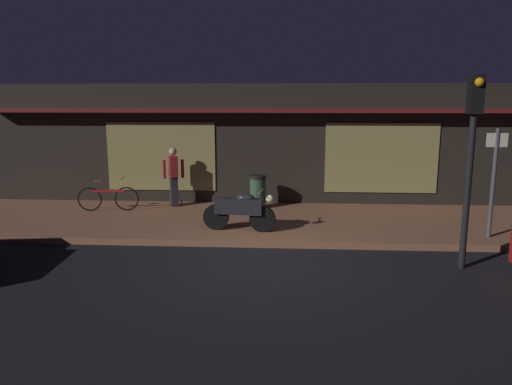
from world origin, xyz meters
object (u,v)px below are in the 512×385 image
object	(u,v)px
motorcycle	(240,210)
bicycle_parked	(108,198)
trash_bin	(258,192)
traffic_light_pole	(472,137)
sign_post	(494,176)
person_photographer	(174,176)

from	to	relation	value
motorcycle	bicycle_parked	bearing A→B (deg)	154.36
trash_bin	traffic_light_pole	distance (m)	6.24
motorcycle	sign_post	world-z (taller)	sign_post
motorcycle	trash_bin	xyz separation A→B (m)	(0.26, 2.41, -0.03)
bicycle_parked	trash_bin	distance (m)	4.11
trash_bin	sign_post	bearing A→B (deg)	-26.22
motorcycle	traffic_light_pole	size ratio (longest dim) A/B	0.47
sign_post	traffic_light_pole	xyz separation A→B (m)	(-1.15, -1.69, 0.97)
trash_bin	traffic_light_pole	size ratio (longest dim) A/B	0.26
sign_post	traffic_light_pole	size ratio (longest dim) A/B	0.67
sign_post	traffic_light_pole	bearing A→B (deg)	-124.40
person_photographer	traffic_light_pole	size ratio (longest dim) A/B	0.46
person_photographer	bicycle_parked	bearing A→B (deg)	-156.74
bicycle_parked	trash_bin	world-z (taller)	trash_bin
motorcycle	trash_bin	bearing A→B (deg)	83.81
bicycle_parked	sign_post	size ratio (longest dim) A/B	0.69
bicycle_parked	trash_bin	size ratio (longest dim) A/B	1.78
sign_post	person_photographer	bearing A→B (deg)	160.42
motorcycle	sign_post	size ratio (longest dim) A/B	0.71
bicycle_parked	sign_post	world-z (taller)	sign_post
person_photographer	sign_post	bearing A→B (deg)	-19.58
sign_post	trash_bin	size ratio (longest dim) A/B	2.58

